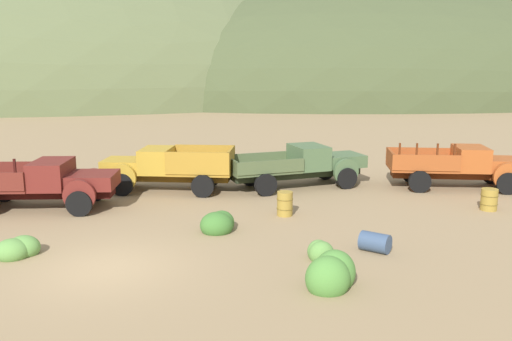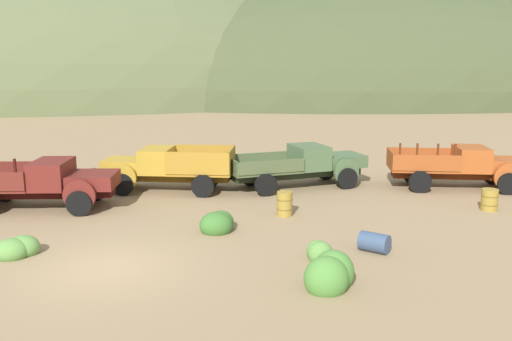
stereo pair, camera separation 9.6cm
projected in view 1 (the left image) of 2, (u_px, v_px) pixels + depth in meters
name	position (u px, v px, depth m)	size (l,w,h in m)	color
ground_plane	(107.00, 269.00, 15.23)	(300.00, 300.00, 0.00)	#937A56
hill_distant	(50.00, 98.00, 82.34)	(104.01, 59.00, 40.76)	#56603D
hill_center	(375.00, 96.00, 86.29)	(99.15, 57.86, 34.14)	#424C2D
truck_oxblood	(50.00, 183.00, 21.16)	(6.16, 2.98, 2.16)	black
truck_mustard	(161.00, 168.00, 24.01)	(5.94, 3.19, 1.91)	#593D12
truck_weathered_green	(307.00, 165.00, 24.86)	(6.59, 3.34, 1.89)	#232B1B
truck_oxide_orange	(467.00, 166.00, 24.50)	(6.31, 3.38, 2.16)	#51220D
oil_drum_by_truck	(375.00, 242.00, 16.50)	(1.04, 1.02, 0.59)	#384C6B
oil_drum_foreground	(285.00, 204.00, 20.30)	(0.62, 0.62, 0.91)	olive
oil_drum_spare	(489.00, 199.00, 21.03)	(0.66, 0.66, 0.84)	olive
bush_lone_scrub	(218.00, 224.00, 18.49)	(1.19, 1.18, 0.89)	#3D702D
bush_back_edge	(18.00, 249.00, 16.16)	(1.23, 1.14, 0.74)	#5B8E42
bush_near_barrel	(320.00, 252.00, 15.92)	(0.74, 0.80, 0.72)	#5B8E42
bush_front_right	(331.00, 275.00, 13.91)	(1.40, 1.36, 1.19)	#4C8438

